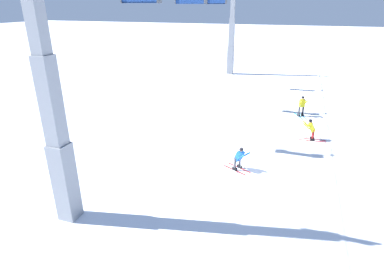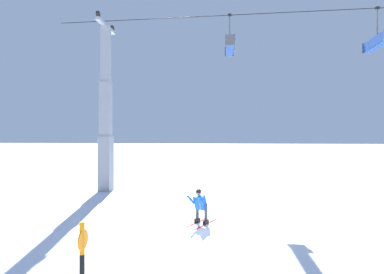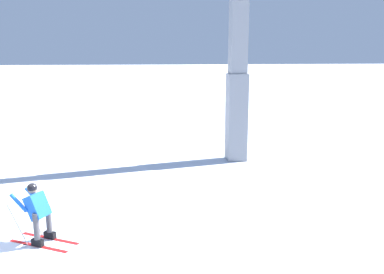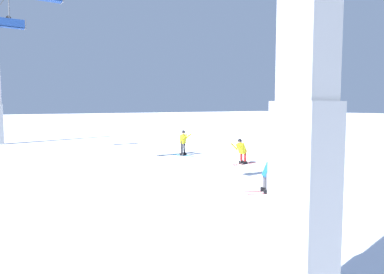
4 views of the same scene
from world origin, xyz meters
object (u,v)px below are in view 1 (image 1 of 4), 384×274
object	(u,v)px
lift_tower_near	(54,118)
skier_distant_downhill	(311,128)
lift_tower_far	(231,38)
chairlift_seat_second	(190,0)
skier_carving_main	(239,157)
chairlift_seat_middle	(217,0)
skier_distant_uphill	(302,105)

from	to	relation	value
lift_tower_near	skier_distant_downhill	bearing A→B (deg)	-38.96
lift_tower_far	chairlift_seat_second	xyz separation A→B (m)	(-15.89, -0.00, 4.27)
chairlift_seat_second	skier_distant_downhill	size ratio (longest dim) A/B	1.34
skier_carving_main	chairlift_seat_second	bearing A→B (deg)	32.62
chairlift_seat_middle	skier_distant_downhill	world-z (taller)	chairlift_seat_middle
skier_carving_main	chairlift_seat_second	size ratio (longest dim) A/B	0.68
skier_distant_uphill	skier_distant_downhill	distance (m)	4.98
chairlift_seat_second	chairlift_seat_middle	size ratio (longest dim) A/B	1.03
chairlift_seat_middle	skier_distant_downhill	size ratio (longest dim) A/B	1.30
lift_tower_near	skier_distant_uphill	bearing A→B (deg)	-28.14
lift_tower_near	chairlift_seat_middle	xyz separation A→B (m)	(24.08, 0.00, 4.27)
skier_distant_downhill	chairlift_seat_second	bearing A→B (deg)	68.87
chairlift_seat_second	chairlift_seat_middle	distance (m)	8.06
lift_tower_near	chairlift_seat_second	xyz separation A→B (m)	(16.02, 0.00, 4.28)
chairlift_seat_second	skier_distant_downhill	distance (m)	13.25
skier_carving_main	skier_distant_downhill	size ratio (longest dim) A/B	0.90
chairlift_seat_second	chairlift_seat_middle	bearing A→B (deg)	0.00
skier_carving_main	chairlift_seat_second	distance (m)	13.88
chairlift_seat_middle	lift_tower_far	bearing A→B (deg)	0.00
skier_carving_main	lift_tower_near	size ratio (longest dim) A/B	0.15
chairlift_seat_second	skier_distant_uphill	bearing A→B (deg)	-83.09
skier_carving_main	chairlift_seat_middle	distance (m)	20.28
chairlift_seat_second	chairlift_seat_middle	world-z (taller)	same
lift_tower_far	chairlift_seat_middle	bearing A→B (deg)	180.00
lift_tower_far	lift_tower_near	bearing A→B (deg)	-180.00
skier_carving_main	chairlift_seat_middle	world-z (taller)	chairlift_seat_middle
lift_tower_near	skier_distant_uphill	distance (m)	19.75
lift_tower_far	chairlift_seat_second	world-z (taller)	lift_tower_far
skier_carving_main	lift_tower_near	distance (m)	9.67
skier_carving_main	skier_distant_downhill	world-z (taller)	skier_distant_downhill
skier_carving_main	lift_tower_far	distance (m)	26.42
lift_tower_near	chairlift_seat_middle	size ratio (longest dim) A/B	4.66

